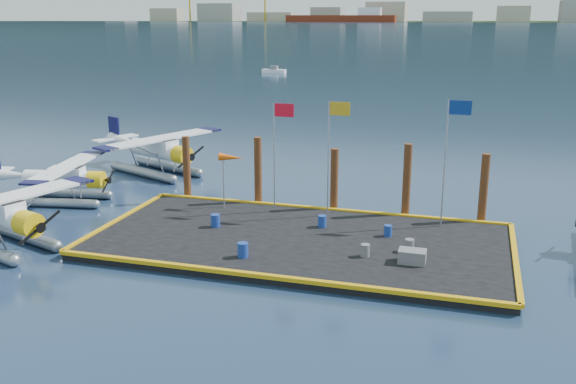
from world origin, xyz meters
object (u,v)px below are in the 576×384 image
(seaplane_a, at_px, (0,218))
(windsock, at_px, (231,159))
(seaplane_b, at_px, (62,181))
(flagpole_blue, at_px, (450,145))
(piling_4, at_px, (483,191))
(drum_4, at_px, (388,231))
(drum_2, at_px, (409,245))
(drum_5, at_px, (322,221))
(drum_0, at_px, (216,221))
(piling_1, at_px, (258,173))
(flagpole_yellow, at_px, (332,142))
(crate, at_px, (412,256))
(piling_2, at_px, (334,182))
(flagpole_red, at_px, (278,141))
(piling_3, at_px, (407,183))
(drum_1, at_px, (365,250))
(seaplane_c, at_px, (158,153))
(drum_3, at_px, (243,250))
(piling_0, at_px, (187,170))

(seaplane_a, height_order, windsock, windsock)
(seaplane_b, bearing_deg, flagpole_blue, 82.07)
(windsock, relative_size, piling_4, 0.78)
(drum_4, bearing_deg, drum_2, -56.17)
(drum_5, bearing_deg, drum_0, -163.92)
(piling_1, bearing_deg, flagpole_yellow, -18.79)
(drum_0, xyz_separation_m, drum_4, (8.70, 1.08, -0.05))
(crate, height_order, piling_2, piling_2)
(flagpole_yellow, bearing_deg, drum_0, -147.27)
(seaplane_a, bearing_deg, flagpole_red, 144.19)
(piling_3, relative_size, piling_4, 1.07)
(windsock, bearing_deg, seaplane_b, -176.43)
(drum_1, xyz_separation_m, flagpole_red, (-5.79, 5.38, 3.70))
(seaplane_c, relative_size, piling_4, 2.45)
(seaplane_c, xyz_separation_m, drum_0, (8.80, -10.75, -0.83))
(seaplane_c, height_order, drum_0, seaplane_c)
(flagpole_red, xyz_separation_m, piling_4, (10.79, 1.60, -2.40))
(seaplane_b, xyz_separation_m, drum_3, (13.85, -6.36, -0.59))
(flagpole_yellow, bearing_deg, piling_0, 170.14)
(drum_5, height_order, piling_2, piling_2)
(flagpole_yellow, bearing_deg, piling_4, 11.60)
(drum_0, relative_size, flagpole_blue, 0.10)
(flagpole_red, bearing_deg, flagpole_blue, -0.00)
(drum_1, distance_m, drum_3, 5.51)
(seaplane_a, distance_m, drum_4, 18.83)
(seaplane_b, xyz_separation_m, piling_3, (20.11, 2.26, 0.82))
(crate, distance_m, windsock, 12.26)
(seaplane_a, xyz_separation_m, flagpole_blue, (20.49, 8.15, 3.20))
(drum_3, bearing_deg, flagpole_blue, 39.68)
(piling_3, bearing_deg, piling_1, 180.00)
(seaplane_c, relative_size, piling_1, 2.34)
(drum_0, height_order, piling_3, piling_3)
(drum_3, xyz_separation_m, flagpole_red, (-0.53, 7.02, 3.65))
(crate, distance_m, flagpole_blue, 6.92)
(flagpole_blue, bearing_deg, drum_5, -162.59)
(drum_4, relative_size, flagpole_yellow, 0.09)
(flagpole_blue, relative_size, windsock, 2.08)
(seaplane_c, xyz_separation_m, drum_4, (17.50, -9.67, -0.88))
(flagpole_red, xyz_separation_m, piling_2, (2.79, 1.60, -2.50))
(flagpole_yellow, height_order, windsock, flagpole_yellow)
(drum_2, bearing_deg, drum_1, -146.90)
(seaplane_c, distance_m, piling_2, 15.04)
(drum_4, relative_size, crate, 0.47)
(seaplane_b, distance_m, flagpole_yellow, 16.63)
(drum_1, bearing_deg, flagpole_blue, 59.26)
(crate, bearing_deg, piling_1, 143.35)
(seaplane_b, height_order, drum_4, seaplane_b)
(flagpole_red, bearing_deg, crate, -35.08)
(piling_0, bearing_deg, piling_4, 0.00)
(drum_2, xyz_separation_m, piling_0, (-13.84, 5.78, 1.30))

